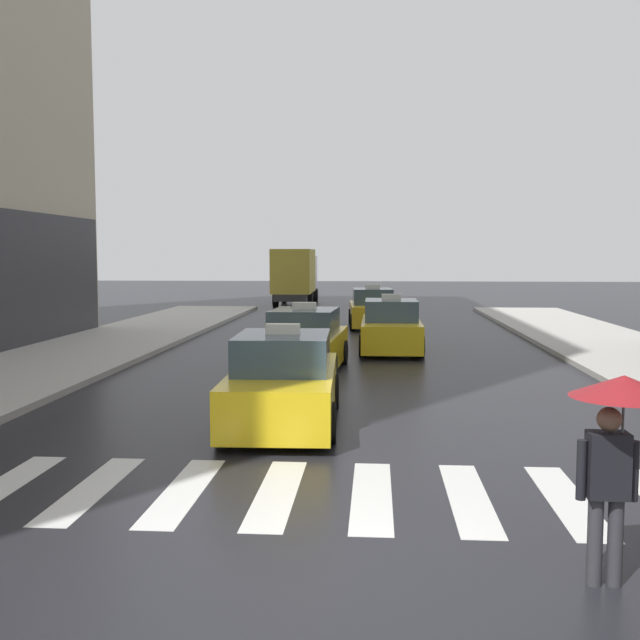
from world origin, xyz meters
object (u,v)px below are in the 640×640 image
taxi_second (305,343)px  box_truck (295,275)px  taxi_fourth (372,310)px  pedestrian_with_umbrella (618,422)px  taxi_third (391,328)px  taxi_lead (284,383)px

taxi_second → box_truck: 24.95m
taxi_fourth → pedestrian_with_umbrella: (2.31, -24.24, 0.79)m
taxi_third → box_truck: 21.24m
taxi_second → taxi_third: same height
taxi_third → box_truck: box_truck is taller
box_truck → pedestrian_with_umbrella: box_truck is taller
taxi_lead → taxi_third: size_ratio=1.01×
taxi_lead → pedestrian_with_umbrella: (3.80, -6.25, 0.79)m
pedestrian_with_umbrella → box_truck: bearing=100.6°
taxi_third → pedestrian_with_umbrella: bearing=-84.1°
taxi_third → pedestrian_with_umbrella: size_ratio=2.34×
taxi_lead → pedestrian_with_umbrella: bearing=-58.7°
taxi_third → box_truck: (-5.26, 20.54, 1.13)m
taxi_lead → taxi_fourth: 18.05m
taxi_lead → taxi_second: size_ratio=0.99×
taxi_second → taxi_lead: bearing=-88.2°
pedestrian_with_umbrella → taxi_third: bearing=95.9°
box_truck → pedestrian_with_umbrella: bearing=-79.4°
taxi_second → taxi_third: size_ratio=1.02×
taxi_third → taxi_second: bearing=-118.8°
pedestrian_with_umbrella → taxi_fourth: bearing=95.4°
taxi_lead → box_truck: bearing=95.8°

